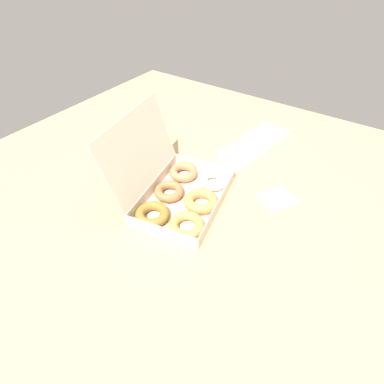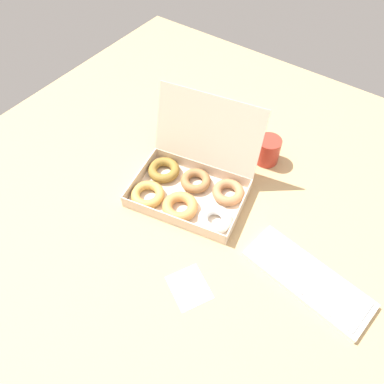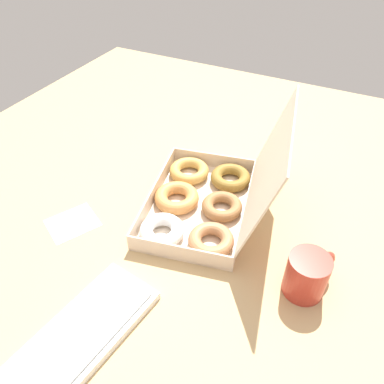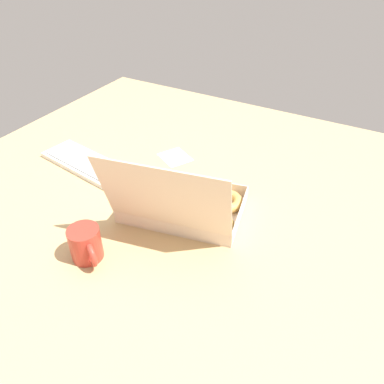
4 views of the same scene
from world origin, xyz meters
The scene contains 5 objects.
ground_plane centered at (0.00, 0.00, -1.00)cm, with size 180.00×180.00×2.00cm, color tan.
donut_box centered at (-2.82, -1.10, 3.50)cm, with size 42.56×39.17×28.66cm.
keyboard centered at (43.45, -7.27, 1.06)cm, with size 38.92×18.90×2.20cm.
coffee_mug centered at (10.45, 28.40, 5.06)cm, with size 11.83×9.16×9.87cm.
paper_napkin centered at (17.01, -28.79, 0.07)cm, with size 11.81×10.04×0.15cm, color white.
Camera 3 is at (63.03, 27.87, 68.15)cm, focal length 35.00 mm.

